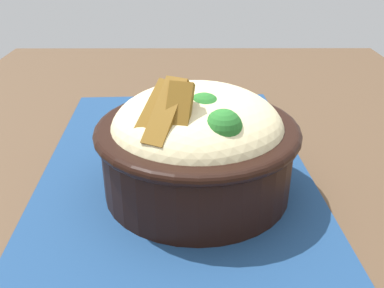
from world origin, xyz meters
TOP-DOWN VIEW (x-y plane):
  - table at (0.00, 0.00)m, footprint 1.13×0.78m
  - placemat at (0.03, 0.02)m, footprint 0.46×0.31m
  - bowl at (-0.01, 0.00)m, footprint 0.23×0.23m
  - fork at (0.10, -0.00)m, footprint 0.04×0.14m

SIDE VIEW (x-z plane):
  - table at x=0.00m, z-range 0.29..1.00m
  - placemat at x=0.03m, z-range 0.71..0.71m
  - fork at x=0.10m, z-range 0.71..0.72m
  - bowl at x=-0.01m, z-range 0.70..0.83m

